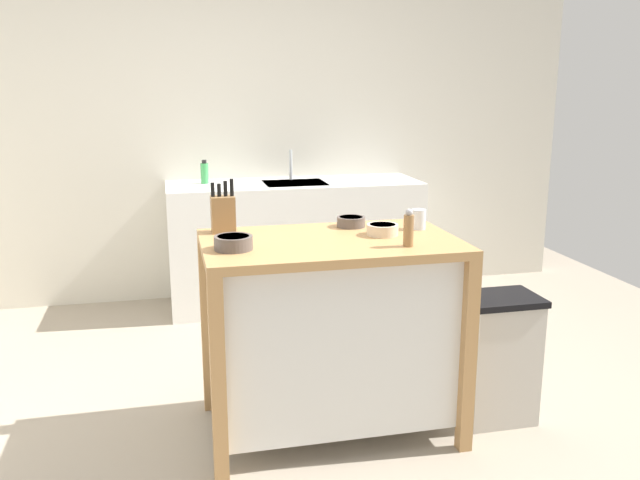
{
  "coord_description": "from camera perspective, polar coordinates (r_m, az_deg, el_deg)",
  "views": [
    {
      "loc": [
        -0.53,
        -2.94,
        1.62
      ],
      "look_at": [
        0.18,
        0.11,
        0.88
      ],
      "focal_mm": 37.77,
      "sensor_mm": 36.0,
      "label": 1
    }
  ],
  "objects": [
    {
      "name": "bowl_stoneware_deep",
      "position": [
        2.85,
        -7.35,
        -0.2
      ],
      "size": [
        0.16,
        0.16,
        0.06
      ],
      "color": "#564C47",
      "rests_on": "kitchen_island"
    },
    {
      "name": "drinking_cup",
      "position": [
        3.24,
        8.35,
        1.75
      ],
      "size": [
        0.07,
        0.07,
        0.1
      ],
      "color": "silver",
      "rests_on": "kitchen_island"
    },
    {
      "name": "bowl_ceramic_wide",
      "position": [
        3.1,
        5.31,
        0.91
      ],
      "size": [
        0.15,
        0.15,
        0.05
      ],
      "color": "beige",
      "rests_on": "kitchen_island"
    },
    {
      "name": "pepper_grinder",
      "position": [
        2.89,
        7.51,
        0.95
      ],
      "size": [
        0.04,
        0.04,
        0.16
      ],
      "color": "olive",
      "rests_on": "kitchen_island"
    },
    {
      "name": "kitchen_island",
      "position": [
        3.13,
        0.84,
        -7.25
      ],
      "size": [
        1.14,
        0.71,
        0.93
      ],
      "color": "#AD7F4C",
      "rests_on": "ground"
    },
    {
      "name": "ground_plane",
      "position": [
        3.4,
        -2.56,
        -15.12
      ],
      "size": [
        6.24,
        6.24,
        0.0
      ],
      "primitive_type": "plane",
      "color": "gray",
      "rests_on": "ground"
    },
    {
      "name": "knife_block",
      "position": [
        3.17,
        -8.21,
        2.28
      ],
      "size": [
        0.11,
        0.09,
        0.25
      ],
      "color": "olive",
      "rests_on": "kitchen_island"
    },
    {
      "name": "sink_counter",
      "position": [
        4.96,
        -2.13,
        -0.23
      ],
      "size": [
        1.82,
        0.6,
        0.9
      ],
      "color": "silver",
      "rests_on": "ground"
    },
    {
      "name": "sink_faucet",
      "position": [
        4.99,
        -2.5,
        6.39
      ],
      "size": [
        0.02,
        0.02,
        0.22
      ],
      "color": "#B7BCC1",
      "rests_on": "sink_counter"
    },
    {
      "name": "bottle_hand_soap",
      "position": [
        4.87,
        -9.75,
        5.64
      ],
      "size": [
        0.06,
        0.06,
        0.17
      ],
      "color": "green",
      "rests_on": "sink_counter"
    },
    {
      "name": "trash_bin",
      "position": [
        3.4,
        14.79,
        -9.61
      ],
      "size": [
        0.36,
        0.28,
        0.63
      ],
      "color": "#B7B2A8",
      "rests_on": "ground"
    },
    {
      "name": "bowl_ceramic_small",
      "position": [
        3.27,
        2.64,
        1.59
      ],
      "size": [
        0.14,
        0.14,
        0.05
      ],
      "color": "#564C47",
      "rests_on": "kitchen_island"
    },
    {
      "name": "wall_back",
      "position": [
        5.12,
        -7.21,
        9.71
      ],
      "size": [
        5.24,
        0.1,
        2.6
      ],
      "primitive_type": "cube",
      "color": "beige",
      "rests_on": "ground"
    }
  ]
}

